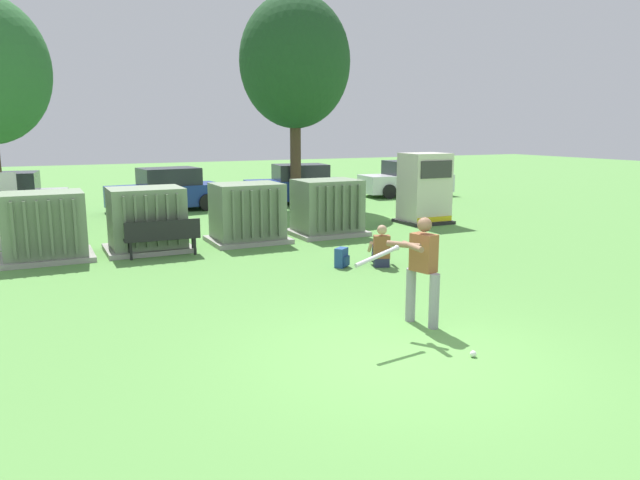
{
  "coord_description": "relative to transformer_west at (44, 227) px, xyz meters",
  "views": [
    {
      "loc": [
        -4.45,
        -6.48,
        3.11
      ],
      "look_at": [
        0.39,
        3.5,
        1.0
      ],
      "focal_mm": 33.23,
      "sensor_mm": 36.0,
      "label": 1
    }
  ],
  "objects": [
    {
      "name": "parked_car_left_of_center",
      "position": [
        4.38,
        7.37,
        -0.04
      ],
      "size": [
        4.37,
        2.28,
        1.62
      ],
      "color": "navy",
      "rests_on": "ground"
    },
    {
      "name": "parked_car_leftmost",
      "position": [
        -1.16,
        7.5,
        -0.04
      ],
      "size": [
        4.39,
        2.34,
        1.62
      ],
      "color": "#B2B2B7",
      "rests_on": "ground"
    },
    {
      "name": "transformer_mid_west",
      "position": [
        2.38,
        0.03,
        0.0
      ],
      "size": [
        2.1,
        1.7,
        1.62
      ],
      "color": "#9E9B93",
      "rests_on": "ground"
    },
    {
      "name": "park_bench",
      "position": [
        2.58,
        -0.92,
        -0.25
      ],
      "size": [
        1.81,
        0.47,
        0.92
      ],
      "color": "black",
      "rests_on": "ground"
    },
    {
      "name": "transformer_west",
      "position": [
        0.0,
        0.0,
        0.0
      ],
      "size": [
        2.1,
        1.7,
        1.62
      ],
      "color": "#9E9B93",
      "rests_on": "ground"
    },
    {
      "name": "tree_center_left",
      "position": [
        9.26,
        6.3,
        4.79
      ],
      "size": [
        4.26,
        4.26,
        8.14
      ],
      "color": "#4C3828",
      "rests_on": "ground"
    },
    {
      "name": "seated_spectator",
      "position": [
        6.87,
        -4.03,
        -0.41
      ],
      "size": [
        0.66,
        0.79,
        0.96
      ],
      "color": "#282D4C",
      "rests_on": "ground"
    },
    {
      "name": "sports_ball",
      "position": [
        5.12,
        -9.31,
        -0.74
      ],
      "size": [
        0.09,
        0.09,
        0.09
      ],
      "primitive_type": "sphere",
      "color": "white",
      "rests_on": "ground"
    },
    {
      "name": "transformer_east",
      "position": [
        7.57,
        0.11,
        0.0
      ],
      "size": [
        2.1,
        1.7,
        1.62
      ],
      "color": "#9E9B93",
      "rests_on": "ground"
    },
    {
      "name": "generator_enclosure",
      "position": [
        11.42,
        0.66,
        0.35
      ],
      "size": [
        1.6,
        1.4,
        2.3
      ],
      "color": "#262626",
      "rests_on": "ground"
    },
    {
      "name": "backpack",
      "position": [
        6.0,
        -3.77,
        -0.57
      ],
      "size": [
        0.38,
        0.37,
        0.44
      ],
      "color": "#264C8C",
      "rests_on": "ground"
    },
    {
      "name": "parked_car_right_of_center",
      "position": [
        9.77,
        7.24,
        -0.04
      ],
      "size": [
        4.39,
        2.33,
        1.62
      ],
      "color": "navy",
      "rests_on": "ground"
    },
    {
      "name": "parked_car_rightmost",
      "position": [
        15.46,
        7.64,
        -0.04
      ],
      "size": [
        4.34,
        2.21,
        1.62
      ],
      "color": "silver",
      "rests_on": "ground"
    },
    {
      "name": "transformer_mid_east",
      "position": [
        5.08,
        0.04,
        0.0
      ],
      "size": [
        2.1,
        1.7,
        1.62
      ],
      "color": "#9E9B93",
      "rests_on": "ground"
    },
    {
      "name": "ground_plane",
      "position": [
        4.3,
        -8.84,
        -0.79
      ],
      "size": [
        96.0,
        96.0,
        0.0
      ],
      "primitive_type": "plane",
      "color": "#5B9947"
    },
    {
      "name": "batter",
      "position": [
        5.23,
        -7.87,
        0.19
      ],
      "size": [
        1.61,
        0.77,
        1.74
      ],
      "color": "gray",
      "rests_on": "ground"
    }
  ]
}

